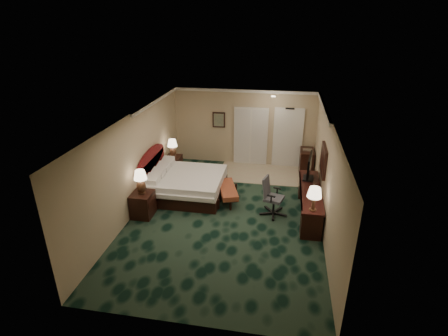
% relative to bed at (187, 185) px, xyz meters
% --- Properties ---
extents(floor, '(5.00, 7.50, 0.00)m').
position_rel_bed_xyz_m(floor, '(1.34, -0.95, -0.33)').
color(floor, black).
rests_on(floor, ground).
extents(ceiling, '(5.00, 7.50, 0.00)m').
position_rel_bed_xyz_m(ceiling, '(1.34, -0.95, 2.37)').
color(ceiling, white).
rests_on(ceiling, wall_back).
extents(wall_back, '(5.00, 0.00, 2.70)m').
position_rel_bed_xyz_m(wall_back, '(1.34, 2.80, 1.02)').
color(wall_back, tan).
rests_on(wall_back, ground).
extents(wall_front, '(5.00, 0.00, 2.70)m').
position_rel_bed_xyz_m(wall_front, '(1.34, -4.70, 1.02)').
color(wall_front, tan).
rests_on(wall_front, ground).
extents(wall_left, '(0.00, 7.50, 2.70)m').
position_rel_bed_xyz_m(wall_left, '(-1.16, -0.95, 1.02)').
color(wall_left, tan).
rests_on(wall_left, ground).
extents(wall_right, '(0.00, 7.50, 2.70)m').
position_rel_bed_xyz_m(wall_right, '(3.84, -0.95, 1.02)').
color(wall_right, tan).
rests_on(wall_right, ground).
extents(crown_molding, '(5.00, 7.50, 0.10)m').
position_rel_bed_xyz_m(crown_molding, '(1.34, -0.95, 2.32)').
color(crown_molding, silver).
rests_on(crown_molding, wall_back).
extents(tile_patch, '(3.20, 1.70, 0.01)m').
position_rel_bed_xyz_m(tile_patch, '(2.24, 1.95, -0.33)').
color(tile_patch, '#B7AB8C').
rests_on(tile_patch, ground).
extents(headboard, '(0.12, 2.00, 1.40)m').
position_rel_bed_xyz_m(headboard, '(-1.10, 0.05, 0.37)').
color(headboard, '#4D0712').
rests_on(headboard, ground).
extents(entry_door, '(1.02, 0.06, 2.18)m').
position_rel_bed_xyz_m(entry_door, '(2.89, 2.77, 0.72)').
color(entry_door, silver).
rests_on(entry_door, ground).
extents(closet_doors, '(1.20, 0.06, 2.10)m').
position_rel_bed_xyz_m(closet_doors, '(1.59, 2.76, 0.72)').
color(closet_doors, beige).
rests_on(closet_doors, ground).
extents(wall_art, '(0.45, 0.06, 0.55)m').
position_rel_bed_xyz_m(wall_art, '(0.44, 2.76, 1.27)').
color(wall_art, '#455B51').
rests_on(wall_art, wall_back).
extents(wall_mirror, '(0.05, 0.95, 0.75)m').
position_rel_bed_xyz_m(wall_mirror, '(3.80, -0.35, 1.22)').
color(wall_mirror, white).
rests_on(wall_mirror, wall_right).
extents(bed, '(2.11, 1.96, 0.67)m').
position_rel_bed_xyz_m(bed, '(0.00, 0.00, 0.00)').
color(bed, white).
rests_on(bed, ground).
extents(nightstand_near, '(0.54, 0.62, 0.67)m').
position_rel_bed_xyz_m(nightstand_near, '(-0.87, -1.35, 0.00)').
color(nightstand_near, black).
rests_on(nightstand_near, ground).
extents(nightstand_far, '(0.50, 0.57, 0.63)m').
position_rel_bed_xyz_m(nightstand_far, '(-0.89, 1.44, -0.02)').
color(nightstand_far, black).
rests_on(nightstand_far, ground).
extents(lamp_near, '(0.38, 0.38, 0.65)m').
position_rel_bed_xyz_m(lamp_near, '(-0.87, -1.32, 0.66)').
color(lamp_near, '#311C12').
rests_on(lamp_near, nightstand_near).
extents(lamp_far, '(0.40, 0.40, 0.62)m').
position_rel_bed_xyz_m(lamp_far, '(-0.87, 1.39, 0.60)').
color(lamp_far, '#311C12').
rests_on(lamp_far, nightstand_far).
extents(bed_bench, '(0.81, 1.35, 0.43)m').
position_rel_bed_xyz_m(bed_bench, '(1.24, -0.12, -0.12)').
color(bed_bench, maroon).
rests_on(bed_bench, ground).
extents(desk, '(0.55, 2.57, 0.74)m').
position_rel_bed_xyz_m(desk, '(3.55, -0.50, 0.04)').
color(desk, black).
rests_on(desk, ground).
extents(tv, '(0.20, 0.92, 0.71)m').
position_rel_bed_xyz_m(tv, '(3.51, 0.17, 0.76)').
color(tv, black).
rests_on(tv, desk).
extents(desk_lamp, '(0.42, 0.42, 0.60)m').
position_rel_bed_xyz_m(desk_lamp, '(3.54, -1.57, 0.71)').
color(desk_lamp, '#311C12').
rests_on(desk_lamp, desk).
extents(desk_chair, '(0.76, 0.73, 1.07)m').
position_rel_bed_xyz_m(desk_chair, '(2.60, -0.68, 0.20)').
color(desk_chair, '#4C4D58').
rests_on(desk_chair, ground).
extents(minibar, '(0.44, 0.80, 0.84)m').
position_rel_bed_xyz_m(minibar, '(3.57, 2.25, 0.09)').
color(minibar, black).
rests_on(minibar, ground).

